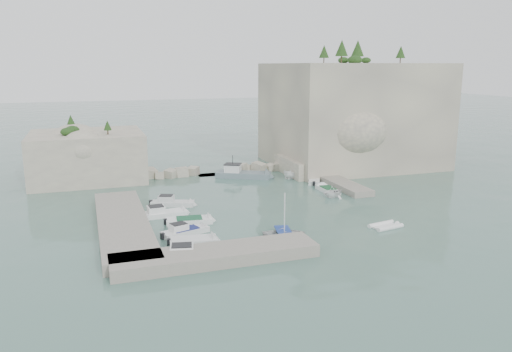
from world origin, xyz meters
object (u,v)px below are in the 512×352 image
object	(u,v)px
motorboat_e	(193,244)
tender_east_a	(333,197)
rowboat	(284,237)
motorboat_b	(163,216)
inflatable_dinghy	(385,227)
motorboat_c	(189,223)
tender_east_b	(328,192)
work_boat	(243,177)
motorboat_f	(192,258)
motorboat_a	(173,206)
tender_east_c	(314,182)
motorboat_d	(185,234)
tender_east_d	(296,178)

from	to	relation	value
motorboat_e	tender_east_a	distance (m)	23.53
motorboat_e	rowboat	bearing A→B (deg)	1.25
motorboat_b	inflatable_dinghy	bearing A→B (deg)	-31.45
motorboat_b	tender_east_a	world-z (taller)	tender_east_a
motorboat_c	motorboat_e	size ratio (longest dim) A/B	1.10
motorboat_e	tender_east_b	size ratio (longest dim) A/B	0.99
rowboat	inflatable_dinghy	bearing A→B (deg)	-82.92
motorboat_c	inflatable_dinghy	size ratio (longest dim) A/B	1.47
rowboat	work_boat	bearing A→B (deg)	2.25
motorboat_e	rowboat	world-z (taller)	rowboat
motorboat_f	rowboat	xyz separation A→B (m)	(9.87, 2.67, 0.00)
motorboat_e	inflatable_dinghy	xyz separation A→B (m)	(20.14, -1.77, 0.00)
motorboat_c	motorboat_b	bearing A→B (deg)	130.46
motorboat_a	tender_east_c	bearing A→B (deg)	36.12
motorboat_b	motorboat_d	bearing A→B (deg)	-83.66
rowboat	motorboat_b	bearing A→B (deg)	54.80
motorboat_a	inflatable_dinghy	xyz separation A→B (m)	(19.78, -15.62, 0.00)
tender_east_a	motorboat_c	bearing A→B (deg)	89.59
tender_east_b	tender_east_c	bearing A→B (deg)	-6.46
tender_east_b	work_boat	bearing A→B (deg)	34.68
tender_east_c	work_boat	world-z (taller)	work_boat
motorboat_a	motorboat_b	distance (m)	4.35
motorboat_c	tender_east_c	distance (m)	24.88
motorboat_c	inflatable_dinghy	xyz separation A→B (m)	(19.24, -8.18, 0.00)
tender_east_a	work_boat	bearing A→B (deg)	13.05
motorboat_a	tender_east_a	distance (m)	20.51
motorboat_e	motorboat_f	size ratio (longest dim) A/B	0.77
motorboat_a	motorboat_b	size ratio (longest dim) A/B	0.98
motorboat_d	tender_east_c	size ratio (longest dim) A/B	1.11
motorboat_d	motorboat_f	xyz separation A→B (m)	(-0.68, -6.55, 0.00)
motorboat_f	motorboat_e	bearing A→B (deg)	88.28
inflatable_dinghy	tender_east_c	bearing A→B (deg)	74.36
tender_east_c	tender_east_b	bearing A→B (deg)	-160.09
rowboat	tender_east_a	world-z (taller)	tender_east_a
motorboat_b	rowboat	xyz separation A→B (m)	(10.34, -10.84, 0.00)
motorboat_a	tender_east_a	bearing A→B (deg)	13.94
motorboat_a	inflatable_dinghy	size ratio (longest dim) A/B	1.55
motorboat_d	work_boat	size ratio (longest dim) A/B	0.59
motorboat_e	tender_east_c	size ratio (longest dim) A/B	1.03
rowboat	tender_east_b	world-z (taller)	rowboat
motorboat_e	tender_east_c	world-z (taller)	same
motorboat_b	tender_east_d	world-z (taller)	tender_east_d
tender_east_b	motorboat_d	bearing A→B (deg)	117.62
tender_east_c	tender_east_d	world-z (taller)	tender_east_d
motorboat_a	tender_east_d	distance (m)	22.06
motorboat_a	motorboat_f	distance (m)	17.54
motorboat_c	motorboat_a	bearing A→B (deg)	101.31
motorboat_c	rowboat	world-z (taller)	rowboat
tender_east_b	motorboat_e	bearing A→B (deg)	123.68
motorboat_c	work_boat	xyz separation A→B (m)	(12.28, 19.52, 0.00)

